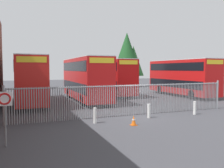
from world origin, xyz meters
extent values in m
plane|color=#3D3D42|center=(0.00, 8.00, 0.00)|extent=(100.00, 100.00, 0.00)
cylinder|color=gray|center=(-8.34, 0.00, 1.10)|extent=(0.06, 0.06, 2.20)
cylinder|color=gray|center=(-8.20, 0.00, 1.10)|extent=(0.06, 0.06, 2.20)
cylinder|color=gray|center=(-8.06, 0.00, 1.10)|extent=(0.06, 0.06, 2.20)
cylinder|color=gray|center=(-7.91, 0.00, 1.10)|extent=(0.06, 0.06, 2.20)
cylinder|color=gray|center=(-7.77, 0.00, 1.10)|extent=(0.06, 0.06, 2.20)
cylinder|color=gray|center=(-7.63, 0.00, 1.10)|extent=(0.06, 0.06, 2.20)
cylinder|color=gray|center=(-7.49, 0.00, 1.10)|extent=(0.06, 0.06, 2.20)
cylinder|color=gray|center=(-7.35, 0.00, 1.10)|extent=(0.06, 0.06, 2.20)
cylinder|color=gray|center=(-7.21, 0.00, 1.10)|extent=(0.06, 0.06, 2.20)
cylinder|color=gray|center=(-7.07, 0.00, 1.10)|extent=(0.06, 0.06, 2.20)
cylinder|color=gray|center=(-6.93, 0.00, 1.10)|extent=(0.06, 0.06, 2.20)
cylinder|color=gray|center=(-6.79, 0.00, 1.10)|extent=(0.06, 0.06, 2.20)
cylinder|color=gray|center=(-6.65, 0.00, 1.10)|extent=(0.06, 0.06, 2.20)
cylinder|color=gray|center=(-6.51, 0.00, 1.10)|extent=(0.06, 0.06, 2.20)
cylinder|color=gray|center=(-6.37, 0.00, 1.10)|extent=(0.06, 0.06, 2.20)
cylinder|color=gray|center=(-6.23, 0.00, 1.10)|extent=(0.06, 0.06, 2.20)
cylinder|color=gray|center=(-6.09, 0.00, 1.10)|extent=(0.06, 0.06, 2.20)
cylinder|color=gray|center=(-5.95, 0.00, 1.10)|extent=(0.06, 0.06, 2.20)
cylinder|color=gray|center=(-5.81, 0.00, 1.10)|extent=(0.06, 0.06, 2.20)
cylinder|color=gray|center=(-5.67, 0.00, 1.10)|extent=(0.06, 0.06, 2.20)
cylinder|color=gray|center=(-5.53, 0.00, 1.10)|extent=(0.06, 0.06, 2.20)
cylinder|color=gray|center=(-5.39, 0.00, 1.10)|extent=(0.06, 0.06, 2.20)
cylinder|color=gray|center=(-5.25, 0.00, 1.10)|extent=(0.06, 0.06, 2.20)
cylinder|color=gray|center=(-5.11, 0.00, 1.10)|extent=(0.06, 0.06, 2.20)
cylinder|color=gray|center=(-4.96, 0.00, 1.10)|extent=(0.06, 0.06, 2.20)
cylinder|color=gray|center=(-4.82, 0.00, 1.10)|extent=(0.06, 0.06, 2.20)
cylinder|color=gray|center=(-4.68, 0.00, 1.10)|extent=(0.06, 0.06, 2.20)
cylinder|color=gray|center=(-4.54, 0.00, 1.10)|extent=(0.06, 0.06, 2.20)
cylinder|color=gray|center=(-4.40, 0.00, 1.10)|extent=(0.06, 0.06, 2.20)
cylinder|color=gray|center=(-4.26, 0.00, 1.10)|extent=(0.06, 0.06, 2.20)
cylinder|color=gray|center=(-4.12, 0.00, 1.10)|extent=(0.06, 0.06, 2.20)
cylinder|color=gray|center=(-3.98, 0.00, 1.10)|extent=(0.06, 0.06, 2.20)
cylinder|color=gray|center=(-3.84, 0.00, 1.10)|extent=(0.06, 0.06, 2.20)
cylinder|color=gray|center=(-3.70, 0.00, 1.10)|extent=(0.06, 0.06, 2.20)
cylinder|color=gray|center=(-3.56, 0.00, 1.10)|extent=(0.06, 0.06, 2.20)
cylinder|color=gray|center=(-3.42, 0.00, 1.10)|extent=(0.06, 0.06, 2.20)
cylinder|color=gray|center=(-3.28, 0.00, 1.10)|extent=(0.06, 0.06, 2.20)
cylinder|color=gray|center=(-3.14, 0.00, 1.10)|extent=(0.06, 0.06, 2.20)
cylinder|color=gray|center=(-3.00, 0.00, 1.10)|extent=(0.06, 0.06, 2.20)
cylinder|color=gray|center=(-2.86, 0.00, 1.10)|extent=(0.06, 0.06, 2.20)
cylinder|color=gray|center=(-2.72, 0.00, 1.10)|extent=(0.06, 0.06, 2.20)
cylinder|color=gray|center=(-2.58, 0.00, 1.10)|extent=(0.06, 0.06, 2.20)
cylinder|color=gray|center=(-2.44, 0.00, 1.10)|extent=(0.06, 0.06, 2.20)
cylinder|color=gray|center=(-2.30, 0.00, 1.10)|extent=(0.06, 0.06, 2.20)
cylinder|color=gray|center=(-2.16, 0.00, 1.10)|extent=(0.06, 0.06, 2.20)
cylinder|color=gray|center=(-2.02, 0.00, 1.10)|extent=(0.06, 0.06, 2.20)
cylinder|color=gray|center=(-1.87, 0.00, 1.10)|extent=(0.06, 0.06, 2.20)
cylinder|color=gray|center=(-1.73, 0.00, 1.10)|extent=(0.06, 0.06, 2.20)
cylinder|color=gray|center=(-1.59, 0.00, 1.10)|extent=(0.06, 0.06, 2.20)
cylinder|color=gray|center=(-1.45, 0.00, 1.10)|extent=(0.06, 0.06, 2.20)
cylinder|color=gray|center=(-1.31, 0.00, 1.10)|extent=(0.06, 0.06, 2.20)
cylinder|color=gray|center=(-1.17, 0.00, 1.10)|extent=(0.06, 0.06, 2.20)
cylinder|color=gray|center=(-1.03, 0.00, 1.10)|extent=(0.06, 0.06, 2.20)
cylinder|color=gray|center=(-0.89, 0.00, 1.10)|extent=(0.06, 0.06, 2.20)
cylinder|color=gray|center=(-0.75, 0.00, 1.10)|extent=(0.06, 0.06, 2.20)
cylinder|color=gray|center=(-0.61, 0.00, 1.10)|extent=(0.06, 0.06, 2.20)
cylinder|color=gray|center=(-0.47, 0.00, 1.10)|extent=(0.06, 0.06, 2.20)
cylinder|color=gray|center=(-0.33, 0.00, 1.10)|extent=(0.06, 0.06, 2.20)
cylinder|color=gray|center=(-0.19, 0.00, 1.10)|extent=(0.06, 0.06, 2.20)
cylinder|color=gray|center=(-0.05, 0.00, 1.10)|extent=(0.06, 0.06, 2.20)
cylinder|color=gray|center=(0.09, 0.00, 1.10)|extent=(0.06, 0.06, 2.20)
cylinder|color=gray|center=(0.23, 0.00, 1.10)|extent=(0.06, 0.06, 2.20)
cylinder|color=gray|center=(0.37, 0.00, 1.10)|extent=(0.06, 0.06, 2.20)
cylinder|color=gray|center=(0.51, 0.00, 1.10)|extent=(0.06, 0.06, 2.20)
cylinder|color=gray|center=(0.65, 0.00, 1.10)|extent=(0.06, 0.06, 2.20)
cylinder|color=gray|center=(0.79, 0.00, 1.10)|extent=(0.06, 0.06, 2.20)
cylinder|color=gray|center=(0.93, 0.00, 1.10)|extent=(0.06, 0.06, 2.20)
cylinder|color=gray|center=(1.08, 0.00, 1.10)|extent=(0.06, 0.06, 2.20)
cylinder|color=gray|center=(1.22, 0.00, 1.10)|extent=(0.06, 0.06, 2.20)
cylinder|color=gray|center=(1.36, 0.00, 1.10)|extent=(0.06, 0.06, 2.20)
cylinder|color=gray|center=(1.50, 0.00, 1.10)|extent=(0.06, 0.06, 2.20)
cylinder|color=gray|center=(1.64, 0.00, 1.10)|extent=(0.06, 0.06, 2.20)
cylinder|color=gray|center=(1.78, 0.00, 1.10)|extent=(0.06, 0.06, 2.20)
cylinder|color=gray|center=(1.92, 0.00, 1.10)|extent=(0.06, 0.06, 2.20)
cylinder|color=gray|center=(2.06, 0.00, 1.10)|extent=(0.06, 0.06, 2.20)
cylinder|color=gray|center=(2.20, 0.00, 1.10)|extent=(0.06, 0.06, 2.20)
cylinder|color=gray|center=(2.34, 0.00, 1.10)|extent=(0.06, 0.06, 2.20)
cylinder|color=gray|center=(2.48, 0.00, 1.10)|extent=(0.06, 0.06, 2.20)
cylinder|color=gray|center=(2.62, 0.00, 1.10)|extent=(0.06, 0.06, 2.20)
cylinder|color=gray|center=(2.76, 0.00, 1.10)|extent=(0.06, 0.06, 2.20)
cylinder|color=gray|center=(2.90, 0.00, 1.10)|extent=(0.06, 0.06, 2.20)
cylinder|color=gray|center=(3.04, 0.00, 1.10)|extent=(0.06, 0.06, 2.20)
cylinder|color=gray|center=(3.18, 0.00, 1.10)|extent=(0.06, 0.06, 2.20)
cylinder|color=gray|center=(3.32, 0.00, 1.10)|extent=(0.06, 0.06, 2.20)
cylinder|color=gray|center=(3.46, 0.00, 1.10)|extent=(0.06, 0.06, 2.20)
cylinder|color=gray|center=(3.60, 0.00, 1.10)|extent=(0.06, 0.06, 2.20)
cylinder|color=gray|center=(3.74, 0.00, 1.10)|extent=(0.06, 0.06, 2.20)
cylinder|color=gray|center=(3.88, 0.00, 1.10)|extent=(0.06, 0.06, 2.20)
cylinder|color=gray|center=(4.02, 0.00, 1.10)|extent=(0.06, 0.06, 2.20)
cylinder|color=gray|center=(4.17, 0.00, 1.10)|extent=(0.06, 0.06, 2.20)
cylinder|color=gray|center=(4.31, 0.00, 1.10)|extent=(0.06, 0.06, 2.20)
cylinder|color=gray|center=(4.45, 0.00, 1.10)|extent=(0.06, 0.06, 2.20)
cylinder|color=gray|center=(4.59, 0.00, 1.10)|extent=(0.06, 0.06, 2.20)
cylinder|color=gray|center=(4.73, 0.00, 1.10)|extent=(0.06, 0.06, 2.20)
cylinder|color=gray|center=(4.87, 0.00, 1.10)|extent=(0.06, 0.06, 2.20)
cylinder|color=gray|center=(5.01, 0.00, 1.10)|extent=(0.06, 0.06, 2.20)
cylinder|color=gray|center=(5.15, 0.00, 1.10)|extent=(0.06, 0.06, 2.20)
cylinder|color=gray|center=(5.29, 0.00, 1.10)|extent=(0.06, 0.06, 2.20)
cylinder|color=gray|center=(5.43, 0.00, 1.10)|extent=(0.06, 0.06, 2.20)
cylinder|color=gray|center=(5.57, 0.00, 1.10)|extent=(0.06, 0.06, 2.20)
cylinder|color=gray|center=(5.71, 0.00, 1.10)|extent=(0.06, 0.06, 2.20)
cylinder|color=gray|center=(5.85, 0.00, 1.10)|extent=(0.06, 0.06, 2.20)
cylinder|color=gray|center=(5.99, 0.00, 1.10)|extent=(0.06, 0.06, 2.20)
cylinder|color=gray|center=(6.13, 0.00, 1.10)|extent=(0.06, 0.06, 2.20)
cylinder|color=gray|center=(6.27, 0.00, 1.10)|extent=(0.06, 0.06, 2.20)
cylinder|color=gray|center=(6.41, 0.00, 1.10)|extent=(0.06, 0.06, 2.20)
cylinder|color=gray|center=(6.55, 0.00, 1.10)|extent=(0.06, 0.06, 2.20)
cylinder|color=gray|center=(6.69, 0.00, 1.10)|extent=(0.06, 0.06, 2.20)
cylinder|color=gray|center=(6.83, 0.00, 1.10)|extent=(0.06, 0.06, 2.20)
cylinder|color=gray|center=(6.97, 0.00, 1.10)|extent=(0.06, 0.06, 2.20)
cylinder|color=gray|center=(7.12, 0.00, 1.10)|extent=(0.06, 0.06, 2.20)
cylinder|color=gray|center=(7.26, 0.00, 1.10)|extent=(0.06, 0.06, 2.20)
cylinder|color=gray|center=(7.40, 0.00, 1.10)|extent=(0.06, 0.06, 2.20)
cylinder|color=gray|center=(7.54, 0.00, 1.10)|extent=(0.06, 0.06, 2.20)
cylinder|color=gray|center=(7.68, 0.00, 1.10)|extent=(0.06, 0.06, 2.20)
cylinder|color=gray|center=(7.82, 0.00, 1.10)|extent=(0.06, 0.06, 2.20)
cylinder|color=gray|center=(-0.26, 0.00, 2.12)|extent=(16.15, 0.07, 0.07)
cylinder|color=gray|center=(-8.34, 0.00, 1.18)|extent=(0.14, 0.14, 2.35)
cylinder|color=gray|center=(7.82, 0.00, 1.18)|extent=(0.14, 0.14, 2.35)
cube|color=red|center=(-6.56, 8.81, 2.35)|extent=(2.50, 10.80, 4.00)
cube|color=black|center=(-6.56, 8.81, 1.55)|extent=(2.54, 10.37, 0.90)
cube|color=black|center=(-6.56, 8.81, 3.55)|extent=(2.54, 10.37, 0.90)
cube|color=yellow|center=(-6.56, 3.46, 4.00)|extent=(2.12, 0.12, 0.44)
cube|color=silver|center=(-6.56, 8.81, 4.38)|extent=(2.50, 10.80, 0.08)
cylinder|color=black|center=(-7.66, 5.46, 0.52)|extent=(0.30, 1.04, 1.04)
cylinder|color=black|center=(-5.46, 5.46, 0.52)|extent=(0.30, 1.04, 1.04)
cylinder|color=black|center=(-7.66, 11.78, 0.52)|extent=(0.30, 1.04, 1.04)
cylinder|color=black|center=(-5.46, 11.78, 0.52)|extent=(0.30, 1.04, 1.04)
cube|color=red|center=(-1.11, 8.79, 2.35)|extent=(2.50, 10.80, 4.00)
cube|color=black|center=(-1.11, 8.79, 1.55)|extent=(2.54, 10.37, 0.90)
cube|color=black|center=(-1.11, 8.79, 3.55)|extent=(2.54, 10.37, 0.90)
cube|color=yellow|center=(-1.11, 3.44, 4.00)|extent=(2.12, 0.12, 0.44)
cube|color=silver|center=(-1.11, 8.79, 4.38)|extent=(2.50, 10.80, 0.08)
cylinder|color=black|center=(-2.21, 5.44, 0.52)|extent=(0.30, 1.04, 1.04)
cylinder|color=black|center=(-0.01, 5.44, 0.52)|extent=(0.30, 1.04, 1.04)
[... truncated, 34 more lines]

